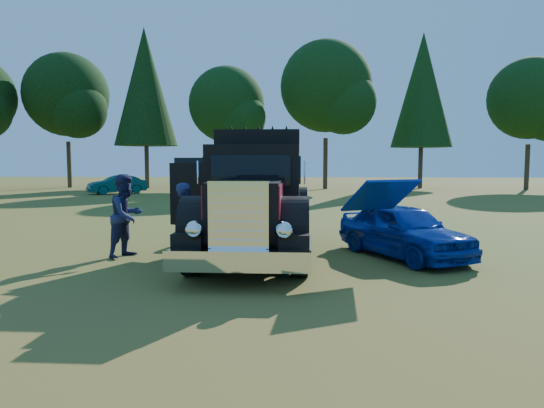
% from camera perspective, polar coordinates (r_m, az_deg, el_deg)
% --- Properties ---
extents(ground, '(120.00, 120.00, 0.00)m').
position_cam_1_polar(ground, '(10.28, -8.18, -7.58)').
color(ground, '#365C1B').
rests_on(ground, ground).
extents(treeline, '(66.14, 24.04, 13.33)m').
position_cam_1_polar(treeline, '(38.08, -8.03, 13.08)').
color(treeline, '#2D2116').
rests_on(treeline, ground).
extents(diamond_t_truck, '(3.36, 7.16, 3.00)m').
position_cam_1_polar(diamond_t_truck, '(11.44, -1.98, 0.24)').
color(diamond_t_truck, black).
rests_on(diamond_t_truck, ground).
extents(hotrod_coupe, '(3.09, 4.21, 1.89)m').
position_cam_1_polar(hotrod_coupe, '(11.70, 15.17, -2.97)').
color(hotrod_coupe, '#0908B3').
rests_on(hotrod_coupe, ground).
extents(spectator_near, '(0.51, 0.70, 1.78)m').
position_cam_1_polar(spectator_near, '(10.63, -10.04, -2.31)').
color(spectator_near, '#1E2646').
rests_on(spectator_near, ground).
extents(spectator_far, '(1.05, 1.16, 1.94)m').
position_cam_1_polar(spectator_far, '(11.83, -16.75, -1.32)').
color(spectator_far, '#1A293D').
rests_on(spectator_far, ground).
extents(distant_teal_car, '(3.91, 3.47, 1.29)m').
position_cam_1_polar(distant_teal_car, '(35.40, -17.76, 2.19)').
color(distant_teal_car, '#0B3042').
rests_on(distant_teal_car, ground).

